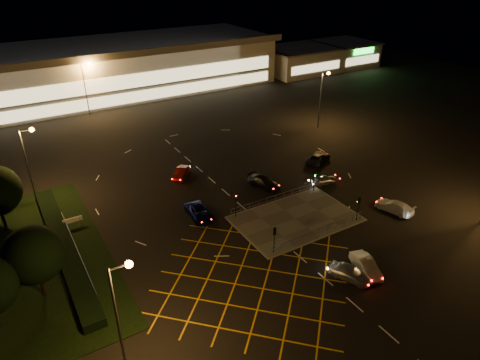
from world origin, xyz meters
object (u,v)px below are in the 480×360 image
signal_ne (314,177)px  car_left_blue (200,212)px  car_circ_red (181,173)px  car_east_grey (318,158)px  car_right_silver (324,180)px  signal_se (359,204)px  signal_nw (236,201)px  signal_sw (274,235)px  car_far_dkgrey (264,182)px  car_near_silver (350,273)px  car_approach_white (394,206)px  car_queue_white (366,266)px

signal_ne → car_left_blue: signal_ne is taller
car_circ_red → car_east_grey: (19.90, -6.27, 0.04)m
signal_ne → car_left_blue: size_ratio=0.62×
car_right_silver → car_circ_red: car_circ_red is taller
signal_se → signal_nw: (-12.00, 7.99, 0.00)m
signal_sw → car_east_grey: bearing=-141.5°
signal_nw → car_far_dkgrey: 8.77m
signal_sw → signal_nw: 7.99m
car_near_silver → car_circ_red: 28.70m
car_far_dkgrey → car_right_silver: 8.41m
signal_nw → car_approach_white: bearing=-26.7°
signal_se → car_right_silver: (2.84, 9.05, -1.75)m
car_queue_white → car_approach_white: 12.97m
signal_sw → car_circ_red: bearing=-86.5°
signal_nw → signal_ne: 12.00m
signal_sw → car_east_grey: 23.83m
signal_nw → car_queue_white: signal_nw is taller
signal_ne → car_circ_red: 18.71m
car_east_grey → car_right_silver: bearing=119.8°
signal_sw → car_circ_red: size_ratio=0.78×
car_east_grey → car_approach_white: (-1.09, -15.62, -0.01)m
signal_nw → car_circ_red: bearing=95.6°
car_queue_white → car_circ_red: bearing=120.7°
car_right_silver → signal_ne: bearing=120.9°
signal_sw → car_circ_red: 21.16m
car_approach_white → car_far_dkgrey: bearing=-65.5°
car_queue_white → car_far_dkgrey: bearing=102.9°
signal_ne → car_queue_white: 16.30m
signal_se → signal_ne: bearing=-90.0°
signal_ne → car_east_grey: (6.61, 6.80, -1.66)m
car_left_blue → car_east_grey: car_east_grey is taller
car_far_dkgrey → car_circ_red: car_far_dkgrey is taller
car_far_dkgrey → car_right_silver: bearing=-42.2°
car_near_silver → car_left_blue: 19.12m
signal_se → car_circ_red: 24.95m
car_east_grey → signal_sw: bearing=101.7°
car_east_grey → signal_nw: bearing=83.3°
signal_ne → car_right_silver: 3.50m
car_left_blue → car_approach_white: 23.95m
car_east_grey → car_approach_white: 15.66m
car_near_silver → car_queue_white: (2.12, -0.01, -0.01)m
car_queue_white → car_circ_red: 29.18m
signal_sw → signal_nw: size_ratio=1.00×
car_near_silver → car_circ_red: car_near_silver is taller
signal_se → signal_nw: bearing=-33.6°
signal_se → signal_nw: 14.41m
car_left_blue → signal_sw: bearing=-67.2°
signal_sw → signal_nw: (0.00, 7.99, 0.00)m
car_right_silver → car_near_silver: bearing=156.7°
car_east_grey → car_left_blue: bearing=74.5°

